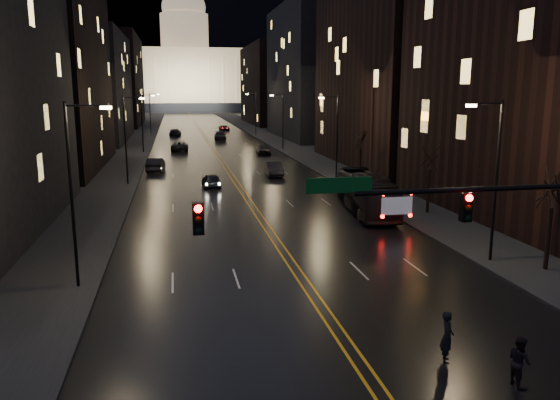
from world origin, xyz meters
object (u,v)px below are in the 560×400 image
oncoming_car_a (211,180)px  oncoming_car_b (156,165)px  traffic_signal (528,218)px  bus (366,193)px  receding_car_a (274,169)px  pedestrian_a (447,337)px  pedestrian_b (519,361)px

oncoming_car_a → oncoming_car_b: 13.45m
traffic_signal → bus: size_ratio=1.56×
traffic_signal → bus: traffic_signal is taller
receding_car_a → pedestrian_a: pedestrian_a is taller
oncoming_car_a → receding_car_a: (7.43, 6.18, 0.08)m
bus → pedestrian_a: bus is taller
traffic_signal → oncoming_car_b: size_ratio=3.44×
oncoming_car_a → pedestrian_a: (5.79, -37.31, 0.24)m
oncoming_car_b → pedestrian_b: (13.11, -51.37, 0.03)m
bus → receding_car_a: bus is taller
bus → oncoming_car_a: bus is taller
traffic_signal → receding_car_a: size_ratio=3.59×
bus → oncoming_car_a: (-11.22, 13.77, -0.83)m
oncoming_car_b → receding_car_a: bearing=160.5°
oncoming_car_a → pedestrian_b: bearing=98.0°
traffic_signal → oncoming_car_a: size_ratio=4.14×
bus → receding_car_a: (-3.80, 19.94, -0.75)m
traffic_signal → oncoming_car_b: (-14.41, 49.37, -4.27)m
receding_car_a → pedestrian_b: 45.40m
bus → pedestrian_b: size_ratio=6.47×
traffic_signal → receding_car_a: traffic_signal is taller
oncoming_car_b → pedestrian_a: bearing=108.0°
oncoming_car_b → traffic_signal: bearing=111.1°
oncoming_car_a → pedestrian_a: pedestrian_a is taller
traffic_signal → pedestrian_b: bearing=-123.0°
pedestrian_a → traffic_signal: bearing=-68.9°
traffic_signal → oncoming_car_b: bearing=106.3°
receding_car_a → traffic_signal: bearing=-86.3°
pedestrian_b → oncoming_car_a: bearing=9.7°
oncoming_car_b → pedestrian_a: pedestrian_a is taller
receding_car_a → pedestrian_a: 43.52m
pedestrian_b → bus: bearing=-9.5°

